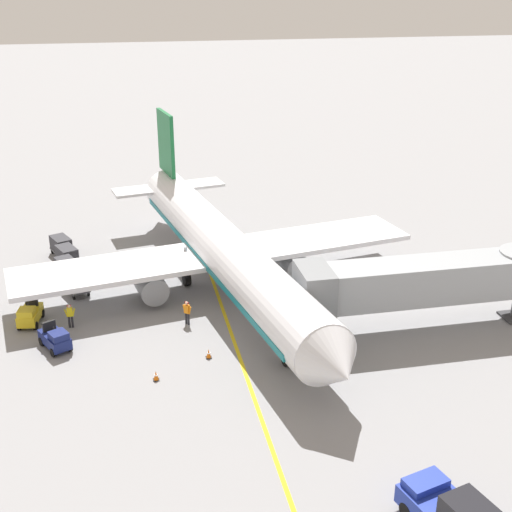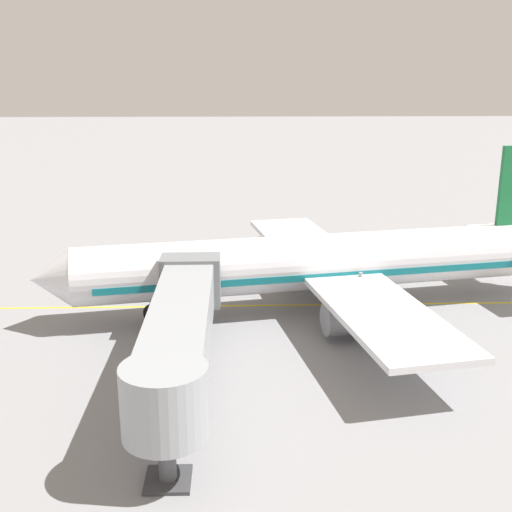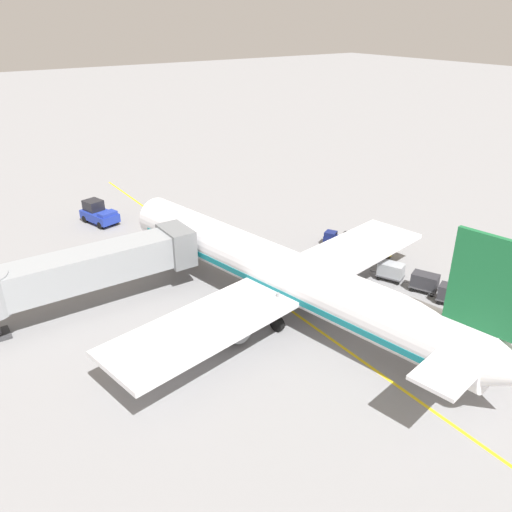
{
  "view_description": "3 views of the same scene",
  "coord_description": "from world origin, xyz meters",
  "px_view_note": "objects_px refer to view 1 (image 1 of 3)",
  "views": [
    {
      "loc": [
        6.32,
        45.95,
        21.83
      ],
      "look_at": [
        -2.3,
        4.14,
        4.04
      ],
      "focal_mm": 47.74,
      "sensor_mm": 36.0,
      "label": 1
    },
    {
      "loc": [
        -40.88,
        6.27,
        15.32
      ],
      "look_at": [
        -1.15,
        5.03,
        3.88
      ],
      "focal_mm": 44.52,
      "sensor_mm": 36.0,
      "label": 2
    },
    {
      "loc": [
        -21.34,
        -26.41,
        20.86
      ],
      "look_at": [
        0.07,
        4.81,
        2.75
      ],
      "focal_mm": 35.85,
      "sensor_mm": 36.0,
      "label": 3
    }
  ],
  "objects_px": {
    "ground_crew_wing_walker": "(187,312)",
    "baggage_cart_tail_end": "(61,245)",
    "parked_airliner": "(222,250)",
    "safety_cone_nose_left": "(209,354)",
    "ground_crew_loader": "(146,284)",
    "ground_crew_marshaller": "(70,315)",
    "safety_cone_nose_right": "(156,376)",
    "baggage_cart_front": "(76,282)",
    "baggage_cart_second_in_train": "(67,267)",
    "jet_bridge": "(426,280)",
    "baggage_tug_lead": "(55,339)",
    "baggage_tug_trailing": "(30,315)",
    "baggage_cart_third_in_train": "(67,255)"
  },
  "relations": [
    {
      "from": "baggage_tug_trailing",
      "to": "ground_crew_marshaller",
      "type": "bearing_deg",
      "value": 159.08
    },
    {
      "from": "parked_airliner",
      "to": "safety_cone_nose_left",
      "type": "relative_size",
      "value": 63.04
    },
    {
      "from": "jet_bridge",
      "to": "baggage_tug_trailing",
      "type": "bearing_deg",
      "value": -12.77
    },
    {
      "from": "ground_crew_wing_walker",
      "to": "baggage_cart_tail_end",
      "type": "bearing_deg",
      "value": -57.85
    },
    {
      "from": "baggage_tug_trailing",
      "to": "baggage_cart_front",
      "type": "height_order",
      "value": "baggage_tug_trailing"
    },
    {
      "from": "baggage_cart_front",
      "to": "ground_crew_loader",
      "type": "height_order",
      "value": "ground_crew_loader"
    },
    {
      "from": "ground_crew_wing_walker",
      "to": "safety_cone_nose_right",
      "type": "distance_m",
      "value": 6.94
    },
    {
      "from": "baggage_cart_front",
      "to": "ground_crew_marshaller",
      "type": "distance_m",
      "value": 5.21
    },
    {
      "from": "baggage_tug_trailing",
      "to": "ground_crew_wing_walker",
      "type": "bearing_deg",
      "value": 168.22
    },
    {
      "from": "baggage_cart_third_in_train",
      "to": "ground_crew_wing_walker",
      "type": "xyz_separation_m",
      "value": [
        -8.35,
        11.88,
        0.0
      ]
    },
    {
      "from": "parked_airliner",
      "to": "baggage_tug_trailing",
      "type": "distance_m",
      "value": 14.04
    },
    {
      "from": "baggage_cart_second_in_train",
      "to": "ground_crew_marshaller",
      "type": "bearing_deg",
      "value": 94.26
    },
    {
      "from": "ground_crew_wing_walker",
      "to": "ground_crew_loader",
      "type": "height_order",
      "value": "same"
    },
    {
      "from": "baggage_cart_second_in_train",
      "to": "safety_cone_nose_right",
      "type": "distance_m",
      "value": 16.71
    },
    {
      "from": "baggage_tug_lead",
      "to": "baggage_cart_second_in_train",
      "type": "distance_m",
      "value": 10.84
    },
    {
      "from": "baggage_cart_tail_end",
      "to": "baggage_cart_second_in_train",
      "type": "bearing_deg",
      "value": 98.07
    },
    {
      "from": "baggage_tug_trailing",
      "to": "safety_cone_nose_right",
      "type": "xyz_separation_m",
      "value": [
        -7.79,
        8.58,
        -0.42
      ]
    },
    {
      "from": "jet_bridge",
      "to": "baggage_cart_front",
      "type": "relative_size",
      "value": 5.84
    },
    {
      "from": "baggage_cart_tail_end",
      "to": "ground_crew_marshaller",
      "type": "bearing_deg",
      "value": 95.71
    },
    {
      "from": "jet_bridge",
      "to": "safety_cone_nose_left",
      "type": "height_order",
      "value": "jet_bridge"
    },
    {
      "from": "parked_airliner",
      "to": "baggage_cart_third_in_train",
      "type": "relative_size",
      "value": 12.69
    },
    {
      "from": "baggage_tug_lead",
      "to": "baggage_cart_third_in_train",
      "type": "height_order",
      "value": "baggage_tug_lead"
    },
    {
      "from": "safety_cone_nose_left",
      "to": "baggage_cart_third_in_train",
      "type": "bearing_deg",
      "value": -60.94
    },
    {
      "from": "baggage_tug_lead",
      "to": "baggage_tug_trailing",
      "type": "relative_size",
      "value": 1.04
    },
    {
      "from": "baggage_tug_lead",
      "to": "baggage_tug_trailing",
      "type": "distance_m",
      "value": 4.18
    },
    {
      "from": "ground_crew_loader",
      "to": "safety_cone_nose_right",
      "type": "relative_size",
      "value": 2.86
    },
    {
      "from": "baggage_tug_lead",
      "to": "safety_cone_nose_right",
      "type": "xyz_separation_m",
      "value": [
        -5.9,
        4.85,
        -0.42
      ]
    },
    {
      "from": "baggage_cart_second_in_train",
      "to": "baggage_cart_tail_end",
      "type": "distance_m",
      "value": 5.01
    },
    {
      "from": "safety_cone_nose_left",
      "to": "baggage_cart_second_in_train",
      "type": "bearing_deg",
      "value": -56.89
    },
    {
      "from": "jet_bridge",
      "to": "ground_crew_wing_walker",
      "type": "height_order",
      "value": "jet_bridge"
    },
    {
      "from": "baggage_tug_lead",
      "to": "safety_cone_nose_right",
      "type": "relative_size",
      "value": 4.7
    },
    {
      "from": "ground_crew_marshaller",
      "to": "safety_cone_nose_left",
      "type": "height_order",
      "value": "ground_crew_marshaller"
    },
    {
      "from": "baggage_cart_third_in_train",
      "to": "safety_cone_nose_right",
      "type": "relative_size",
      "value": 4.97
    },
    {
      "from": "baggage_tug_trailing",
      "to": "ground_crew_wing_walker",
      "type": "xyz_separation_m",
      "value": [
        -10.33,
        2.16,
        0.24
      ]
    },
    {
      "from": "ground_crew_wing_walker",
      "to": "safety_cone_nose_right",
      "type": "bearing_deg",
      "value": 68.43
    },
    {
      "from": "safety_cone_nose_left",
      "to": "jet_bridge",
      "type": "bearing_deg",
      "value": -176.19
    },
    {
      "from": "baggage_cart_front",
      "to": "baggage_cart_second_in_train",
      "type": "height_order",
      "value": "same"
    },
    {
      "from": "parked_airliner",
      "to": "safety_cone_nose_left",
      "type": "distance_m",
      "value": 10.23
    },
    {
      "from": "ground_crew_loader",
      "to": "baggage_cart_second_in_train",
      "type": "bearing_deg",
      "value": -37.03
    },
    {
      "from": "jet_bridge",
      "to": "baggage_cart_second_in_train",
      "type": "xyz_separation_m",
      "value": [
        23.42,
        -12.9,
        -2.51
      ]
    },
    {
      "from": "jet_bridge",
      "to": "safety_cone_nose_left",
      "type": "xyz_separation_m",
      "value": [
        14.38,
        0.96,
        -3.17
      ]
    },
    {
      "from": "jet_bridge",
      "to": "safety_cone_nose_left",
      "type": "distance_m",
      "value": 14.76
    },
    {
      "from": "parked_airliner",
      "to": "baggage_cart_tail_end",
      "type": "relative_size",
      "value": 12.69
    },
    {
      "from": "baggage_cart_second_in_train",
      "to": "safety_cone_nose_left",
      "type": "distance_m",
      "value": 16.56
    },
    {
      "from": "baggage_cart_second_in_train",
      "to": "ground_crew_loader",
      "type": "relative_size",
      "value": 1.73
    },
    {
      "from": "ground_crew_loader",
      "to": "ground_crew_marshaller",
      "type": "height_order",
      "value": "same"
    },
    {
      "from": "safety_cone_nose_right",
      "to": "ground_crew_wing_walker",
      "type": "bearing_deg",
      "value": -111.57
    },
    {
      "from": "ground_crew_loader",
      "to": "ground_crew_marshaller",
      "type": "bearing_deg",
      "value": 35.96
    },
    {
      "from": "ground_crew_wing_walker",
      "to": "baggage_cart_front",
      "type": "bearing_deg",
      "value": -40.32
    },
    {
      "from": "ground_crew_wing_walker",
      "to": "jet_bridge",
      "type": "bearing_deg",
      "value": 166.56
    }
  ]
}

